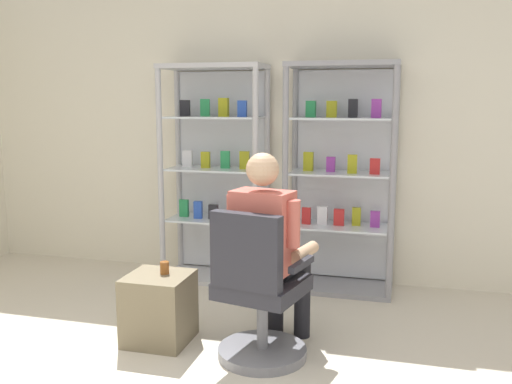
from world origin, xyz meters
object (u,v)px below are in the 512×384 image
object	(u,v)px
display_cabinet_right	(341,177)
tea_glass	(165,268)
display_cabinet_left	(217,172)
office_chair	(258,300)
storage_crate	(159,308)
seated_shopkeeper	(270,243)

from	to	relation	value
display_cabinet_right	tea_glass	world-z (taller)	display_cabinet_right
display_cabinet_right	display_cabinet_left	bearing A→B (deg)	-179.97
display_cabinet_right	office_chair	distance (m)	1.65
storage_crate	tea_glass	bearing A→B (deg)	49.33
seated_shopkeeper	storage_crate	bearing A→B (deg)	-175.38
seated_shopkeeper	storage_crate	size ratio (longest dim) A/B	2.80
office_chair	seated_shopkeeper	xyz separation A→B (m)	(0.04, 0.16, 0.32)
display_cabinet_left	seated_shopkeeper	distance (m)	1.60
display_cabinet_left	tea_glass	bearing A→B (deg)	-85.77
office_chair	seated_shopkeeper	size ratio (longest dim) A/B	0.74
storage_crate	display_cabinet_left	bearing A→B (deg)	92.85
display_cabinet_right	office_chair	size ratio (longest dim) A/B	1.98
display_cabinet_right	tea_glass	bearing A→B (deg)	-125.86
display_cabinet_left	tea_glass	size ratio (longest dim) A/B	23.04
display_cabinet_left	tea_glass	world-z (taller)	display_cabinet_left
display_cabinet_left	display_cabinet_right	xyz separation A→B (m)	(1.10, 0.00, -0.00)
display_cabinet_right	tea_glass	size ratio (longest dim) A/B	23.04
display_cabinet_left	office_chair	size ratio (longest dim) A/B	1.98
storage_crate	tea_glass	xyz separation A→B (m)	(0.03, 0.04, 0.27)
storage_crate	office_chair	bearing A→B (deg)	-7.95
office_chair	tea_glass	distance (m)	0.70
office_chair	seated_shopkeeper	bearing A→B (deg)	77.34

